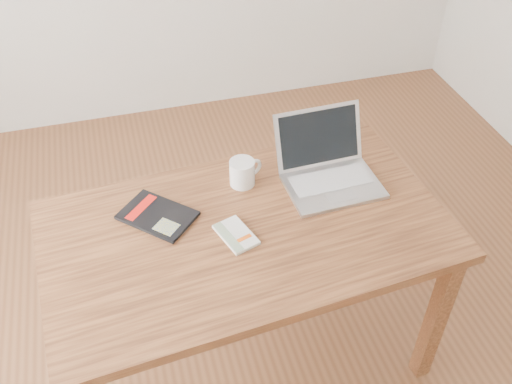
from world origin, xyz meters
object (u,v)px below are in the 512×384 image
object	(u,v)px
desk	(247,245)
white_guidebook	(236,235)
laptop	(328,168)
coffee_mug	(243,172)
black_guidebook	(157,215)

from	to	relation	value
desk	white_guidebook	size ratio (longest dim) A/B	8.08
desk	white_guidebook	xyz separation A→B (m)	(-0.05, -0.03, 0.10)
laptop	coffee_mug	bearing A→B (deg)	167.02
laptop	coffee_mug	size ratio (longest dim) A/B	2.69
laptop	coffee_mug	world-z (taller)	laptop
desk	white_guidebook	bearing A→B (deg)	-151.05
black_guidebook	coffee_mug	xyz separation A→B (m)	(0.34, 0.10, 0.05)
black_guidebook	laptop	bearing A→B (deg)	-42.15
white_guidebook	laptop	size ratio (longest dim) A/B	0.51
laptop	white_guidebook	bearing A→B (deg)	-155.54
desk	laptop	size ratio (longest dim) A/B	4.09
desk	coffee_mug	world-z (taller)	coffee_mug
white_guidebook	coffee_mug	world-z (taller)	coffee_mug
desk	black_guidebook	bearing A→B (deg)	149.92
desk	coffee_mug	bearing A→B (deg)	73.40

